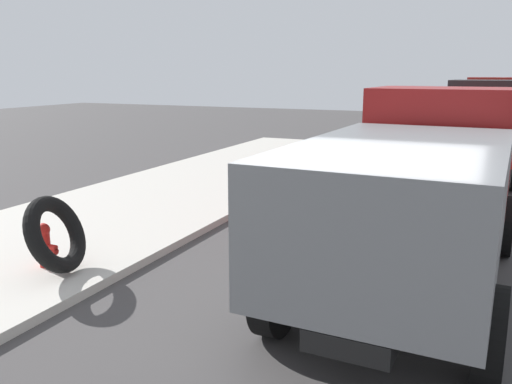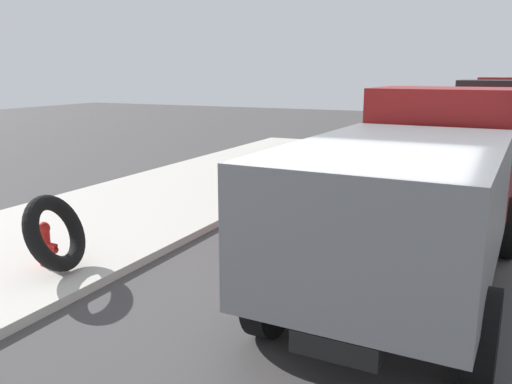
{
  "view_description": "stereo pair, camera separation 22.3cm",
  "coord_description": "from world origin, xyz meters",
  "px_view_note": "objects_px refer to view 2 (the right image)",
  "views": [
    {
      "loc": [
        -5.86,
        -1.31,
        3.29
      ],
      "look_at": [
        2.91,
        2.62,
        1.11
      ],
      "focal_mm": 37.34,
      "sensor_mm": 36.0,
      "label": 1
    },
    {
      "loc": [
        -5.76,
        -1.51,
        3.29
      ],
      "look_at": [
        2.91,
        2.62,
        1.11
      ],
      "focal_mm": 37.34,
      "sensor_mm": 36.0,
      "label": 2
    }
  ],
  "objects_px": {
    "dump_truck_green": "(500,106)",
    "loose_tire": "(55,233)",
    "dump_truck_gray": "(416,185)",
    "fire_hydrant": "(45,242)",
    "dump_truck_red": "(487,125)"
  },
  "relations": [
    {
      "from": "loose_tire",
      "to": "dump_truck_gray",
      "type": "distance_m",
      "value": 5.69
    },
    {
      "from": "dump_truck_gray",
      "to": "dump_truck_green",
      "type": "height_order",
      "value": "same"
    },
    {
      "from": "dump_truck_green",
      "to": "loose_tire",
      "type": "bearing_deg",
      "value": 166.19
    },
    {
      "from": "loose_tire",
      "to": "dump_truck_red",
      "type": "distance_m",
      "value": 14.15
    },
    {
      "from": "loose_tire",
      "to": "fire_hydrant",
      "type": "bearing_deg",
      "value": 72.53
    },
    {
      "from": "fire_hydrant",
      "to": "loose_tire",
      "type": "distance_m",
      "value": 0.47
    },
    {
      "from": "dump_truck_gray",
      "to": "dump_truck_red",
      "type": "relative_size",
      "value": 1.0
    },
    {
      "from": "fire_hydrant",
      "to": "loose_tire",
      "type": "xyz_separation_m",
      "value": [
        -0.12,
        -0.39,
        0.24
      ]
    },
    {
      "from": "fire_hydrant",
      "to": "dump_truck_red",
      "type": "xyz_separation_m",
      "value": [
        12.8,
        -6.09,
        1.07
      ]
    },
    {
      "from": "fire_hydrant",
      "to": "dump_truck_green",
      "type": "height_order",
      "value": "dump_truck_green"
    },
    {
      "from": "dump_truck_gray",
      "to": "dump_truck_green",
      "type": "bearing_deg",
      "value": -1.71
    },
    {
      "from": "fire_hydrant",
      "to": "loose_tire",
      "type": "bearing_deg",
      "value": -107.47
    },
    {
      "from": "dump_truck_red",
      "to": "loose_tire",
      "type": "bearing_deg",
      "value": 156.19
    },
    {
      "from": "dump_truck_gray",
      "to": "fire_hydrant",
      "type": "bearing_deg",
      "value": 111.0
    },
    {
      "from": "loose_tire",
      "to": "dump_truck_green",
      "type": "distance_m",
      "value": 24.31
    }
  ]
}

